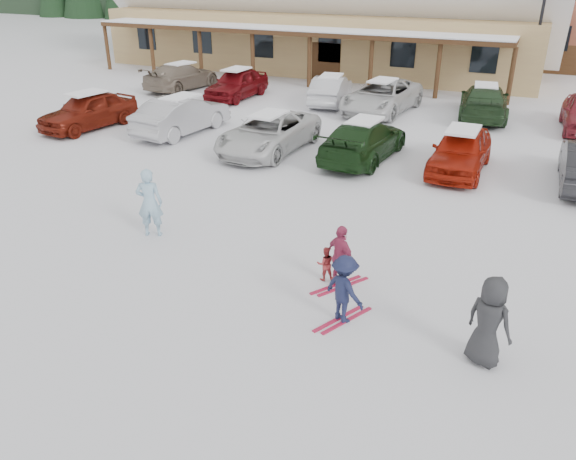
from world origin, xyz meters
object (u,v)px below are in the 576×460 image
at_px(day_lodge, 325,5).
at_px(parked_car_2, 269,133).
at_px(parked_car_7, 182,76).
at_px(parked_car_9, 331,90).
at_px(parked_car_3, 363,140).
at_px(toddler_red, 325,264).
at_px(child_navy, 344,289).
at_px(parked_car_10, 382,96).
at_px(lamp_post, 539,28).
at_px(parked_car_4, 461,151).
at_px(parked_car_8, 237,84).
at_px(parked_car_0, 88,111).
at_px(parked_car_1, 182,115).
at_px(parked_car_11, 484,102).
at_px(adult_skier, 150,203).
at_px(child_magenta, 341,257).
at_px(bystander_dark, 489,322).

distance_m(day_lodge, parked_car_2, 19.84).
height_order(parked_car_7, parked_car_9, parked_car_7).
bearing_deg(parked_car_3, toddler_red, 105.79).
xyz_separation_m(child_navy, parked_car_10, (-3.98, 17.15, 0.03)).
height_order(day_lodge, lamp_post, day_lodge).
xyz_separation_m(parked_car_4, parked_car_8, (-12.49, 6.97, 0.02)).
distance_m(day_lodge, parked_car_0, 19.75).
xyz_separation_m(toddler_red, parked_car_1, (-9.72, 8.86, 0.36)).
bearing_deg(parked_car_11, parked_car_2, 44.84).
height_order(parked_car_2, parked_car_11, parked_car_11).
distance_m(parked_car_9, parked_car_11, 7.39).
bearing_deg(parked_car_4, parked_car_1, -179.64).
bearing_deg(parked_car_1, parked_car_0, 19.39).
height_order(parked_car_4, parked_car_10, parked_car_10).
height_order(lamp_post, toddler_red, lamp_post).
bearing_deg(parked_car_9, toddler_red, 101.12).
height_order(parked_car_0, parked_car_8, parked_car_0).
relative_size(parked_car_0, parked_car_10, 0.82).
relative_size(lamp_post, adult_skier, 3.30).
xyz_separation_m(toddler_red, parked_car_8, (-10.86, 15.71, 0.35)).
bearing_deg(parked_car_11, lamp_post, -111.82).
bearing_deg(parked_car_10, parked_car_9, 173.40).
height_order(adult_skier, child_navy, adult_skier).
distance_m(parked_car_3, parked_car_8, 11.49).
bearing_deg(child_navy, toddler_red, -31.04).
distance_m(adult_skier, child_navy, 6.13).
height_order(parked_car_4, parked_car_11, parked_car_11).
bearing_deg(child_magenta, parked_car_1, -9.16).
bearing_deg(adult_skier, child_magenta, 151.86).
relative_size(parked_car_8, parked_car_11, 0.86).
distance_m(parked_car_7, parked_car_11, 16.31).
bearing_deg(parked_car_1, parked_car_3, -174.83).
relative_size(parked_car_2, parked_car_3, 1.03).
bearing_deg(parked_car_9, parked_car_3, 109.20).
relative_size(parked_car_7, parked_car_8, 1.11).
distance_m(parked_car_3, parked_car_11, 8.65).
xyz_separation_m(lamp_post, parked_car_1, (-12.87, -13.79, -2.68)).
bearing_deg(parked_car_7, parked_car_0, 104.18).
xyz_separation_m(adult_skier, parked_car_2, (-0.36, 7.84, -0.21)).
height_order(day_lodge, bystander_dark, day_lodge).
bearing_deg(child_navy, lamp_post, -69.88).
xyz_separation_m(adult_skier, parked_car_4, (6.61, 8.42, -0.19)).
bearing_deg(parked_car_1, adult_skier, 125.68).
bearing_deg(parked_car_4, parked_car_8, 151.84).
xyz_separation_m(toddler_red, parked_car_9, (-5.90, 16.45, 0.29)).
bearing_deg(parked_car_4, adult_skier, -127.15).
distance_m(bystander_dark, parked_car_0, 19.90).
bearing_deg(parked_car_4, parked_car_11, 92.01).
bearing_deg(parked_car_3, parked_car_2, 12.03).
relative_size(day_lodge, parked_car_1, 6.23).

